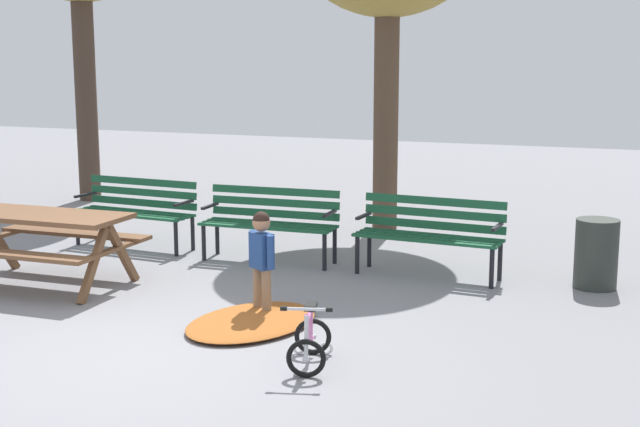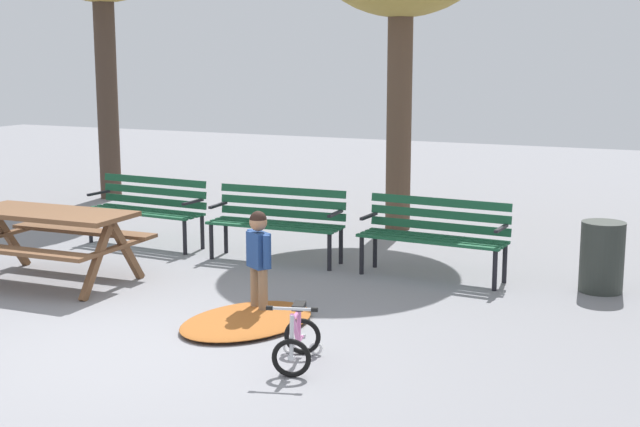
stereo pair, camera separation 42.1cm
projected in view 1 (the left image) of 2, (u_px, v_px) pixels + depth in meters
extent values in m
plane|color=gray|center=(132.00, 355.00, 7.08)|extent=(36.00, 36.00, 0.00)
cube|color=brown|center=(42.00, 216.00, 9.09)|extent=(1.82, 0.82, 0.05)
cube|color=brown|center=(8.00, 254.00, 8.64)|extent=(1.81, 0.30, 0.04)
cube|color=brown|center=(75.00, 233.00, 9.65)|extent=(1.81, 0.30, 0.04)
cube|color=brown|center=(0.00, 242.00, 9.66)|extent=(0.08, 0.57, 0.76)
cube|color=brown|center=(94.00, 263.00, 8.66)|extent=(0.08, 0.57, 0.76)
cube|color=brown|center=(122.00, 252.00, 9.13)|extent=(0.08, 0.57, 0.76)
cube|color=brown|center=(108.00, 252.00, 8.88)|extent=(0.11, 1.10, 0.04)
cube|color=#195133|center=(141.00, 211.00, 11.09)|extent=(1.60, 0.16, 0.03)
cube|color=#195133|center=(136.00, 212.00, 10.98)|extent=(1.60, 0.16, 0.03)
cube|color=#195133|center=(130.00, 214.00, 10.88)|extent=(1.60, 0.16, 0.03)
cube|color=#195133|center=(124.00, 216.00, 10.77)|extent=(1.60, 0.16, 0.03)
cube|color=#195133|center=(143.00, 203.00, 11.11)|extent=(1.60, 0.14, 0.09)
cube|color=#195133|center=(143.00, 192.00, 11.08)|extent=(1.60, 0.14, 0.09)
cube|color=#195133|center=(142.00, 182.00, 11.06)|extent=(1.60, 0.14, 0.09)
cylinder|color=black|center=(176.00, 238.00, 10.51)|extent=(0.05, 0.05, 0.44)
cylinder|color=black|center=(193.00, 233.00, 10.83)|extent=(0.05, 0.05, 0.44)
cube|color=black|center=(184.00, 203.00, 10.60)|extent=(0.06, 0.40, 0.03)
cylinder|color=black|center=(77.00, 228.00, 11.14)|extent=(0.05, 0.05, 0.44)
cylinder|color=black|center=(96.00, 223.00, 11.46)|extent=(0.05, 0.05, 0.44)
cube|color=black|center=(85.00, 195.00, 11.23)|extent=(0.06, 0.40, 0.03)
cube|color=#195133|center=(274.00, 222.00, 10.32)|extent=(1.60, 0.14, 0.03)
cube|color=#195133|center=(270.00, 224.00, 10.21)|extent=(1.60, 0.14, 0.03)
cube|color=#195133|center=(266.00, 226.00, 10.10)|extent=(1.60, 0.14, 0.03)
cube|color=#195133|center=(262.00, 228.00, 9.99)|extent=(1.60, 0.14, 0.03)
cube|color=#195133|center=(275.00, 214.00, 10.34)|extent=(1.60, 0.12, 0.09)
cube|color=#195133|center=(275.00, 202.00, 10.32)|extent=(1.60, 0.12, 0.09)
cube|color=#195133|center=(275.00, 191.00, 10.30)|extent=(1.60, 0.12, 0.09)
cylinder|color=black|center=(324.00, 251.00, 9.80)|extent=(0.05, 0.05, 0.44)
cylinder|color=black|center=(335.00, 245.00, 10.14)|extent=(0.05, 0.05, 0.44)
cube|color=black|center=(330.00, 213.00, 9.90)|extent=(0.06, 0.40, 0.03)
cylinder|color=black|center=(204.00, 242.00, 10.29)|extent=(0.05, 0.05, 0.44)
cylinder|color=black|center=(217.00, 236.00, 10.63)|extent=(0.05, 0.05, 0.44)
cube|color=black|center=(210.00, 206.00, 10.39)|extent=(0.06, 0.40, 0.03)
cube|color=#195133|center=(432.00, 235.00, 9.62)|extent=(1.60, 0.15, 0.03)
cube|color=#195133|center=(429.00, 237.00, 9.51)|extent=(1.60, 0.15, 0.03)
cube|color=#195133|center=(426.00, 239.00, 9.41)|extent=(1.60, 0.15, 0.03)
cube|color=#195133|center=(422.00, 241.00, 9.30)|extent=(1.60, 0.15, 0.03)
cube|color=#195133|center=(434.00, 225.00, 9.64)|extent=(1.60, 0.12, 0.09)
cube|color=#195133|center=(434.00, 213.00, 9.62)|extent=(1.60, 0.12, 0.09)
cube|color=#195133|center=(434.00, 201.00, 9.59)|extent=(1.60, 0.12, 0.09)
cylinder|color=black|center=(492.00, 268.00, 9.05)|extent=(0.05, 0.05, 0.44)
cylinder|color=black|center=(500.00, 260.00, 9.37)|extent=(0.05, 0.05, 0.44)
cube|color=black|center=(497.00, 227.00, 9.14)|extent=(0.06, 0.40, 0.03)
cylinder|color=black|center=(357.00, 254.00, 9.67)|extent=(0.05, 0.05, 0.44)
cylinder|color=black|center=(369.00, 248.00, 9.99)|extent=(0.05, 0.05, 0.44)
cube|color=black|center=(364.00, 216.00, 9.76)|extent=(0.06, 0.40, 0.03)
cylinder|color=#7F664C|center=(266.00, 293.00, 8.05)|extent=(0.09, 0.09, 0.45)
cube|color=black|center=(267.00, 314.00, 8.09)|extent=(0.16, 0.18, 0.06)
cylinder|color=#7F664C|center=(258.00, 290.00, 8.18)|extent=(0.09, 0.09, 0.45)
cube|color=black|center=(258.00, 310.00, 8.21)|extent=(0.16, 0.18, 0.06)
cube|color=navy|center=(262.00, 251.00, 8.05)|extent=(0.27, 0.24, 0.33)
sphere|color=#996B4C|center=(261.00, 223.00, 8.00)|extent=(0.17, 0.17, 0.17)
sphere|color=black|center=(261.00, 220.00, 8.00)|extent=(0.16, 0.16, 0.16)
cylinder|color=navy|center=(270.00, 253.00, 7.92)|extent=(0.07, 0.07, 0.31)
cylinder|color=navy|center=(253.00, 247.00, 8.17)|extent=(0.07, 0.07, 0.31)
torus|color=black|center=(306.00, 358.00, 6.55)|extent=(0.30, 0.12, 0.30)
cylinder|color=silver|center=(306.00, 358.00, 6.55)|extent=(0.06, 0.05, 0.04)
torus|color=black|center=(313.00, 337.00, 7.06)|extent=(0.30, 0.12, 0.30)
cylinder|color=silver|center=(313.00, 337.00, 7.06)|extent=(0.06, 0.05, 0.04)
torus|color=white|center=(326.00, 348.00, 7.06)|extent=(0.11, 0.05, 0.11)
torus|color=white|center=(299.00, 347.00, 7.08)|extent=(0.11, 0.05, 0.11)
cylinder|color=pink|center=(308.00, 329.00, 6.69)|extent=(0.12, 0.30, 0.32)
cylinder|color=pink|center=(311.00, 325.00, 6.85)|extent=(0.06, 0.08, 0.27)
cylinder|color=pink|center=(312.00, 339.00, 6.96)|extent=(0.09, 0.20, 0.05)
cylinder|color=silver|center=(306.00, 337.00, 6.54)|extent=(0.05, 0.08, 0.32)
cylinder|color=pink|center=(309.00, 316.00, 6.69)|extent=(0.12, 0.32, 0.05)
cube|color=black|center=(311.00, 306.00, 6.84)|extent=(0.14, 0.19, 0.04)
cylinder|color=silver|center=(306.00, 309.00, 6.52)|extent=(0.33, 0.12, 0.02)
cylinder|color=black|center=(329.00, 310.00, 6.50)|extent=(0.06, 0.05, 0.04)
cylinder|color=black|center=(284.00, 309.00, 6.53)|extent=(0.06, 0.05, 0.04)
ellipsoid|color=#9E5623|center=(252.00, 321.00, 7.85)|extent=(1.25, 1.57, 0.07)
cylinder|color=#2D332D|center=(596.00, 254.00, 9.05)|extent=(0.44, 0.44, 0.72)
cylinder|color=#423328|center=(86.00, 97.00, 14.37)|extent=(0.35, 0.35, 3.42)
cylinder|color=brown|center=(386.00, 118.00, 11.98)|extent=(0.34, 0.34, 3.07)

